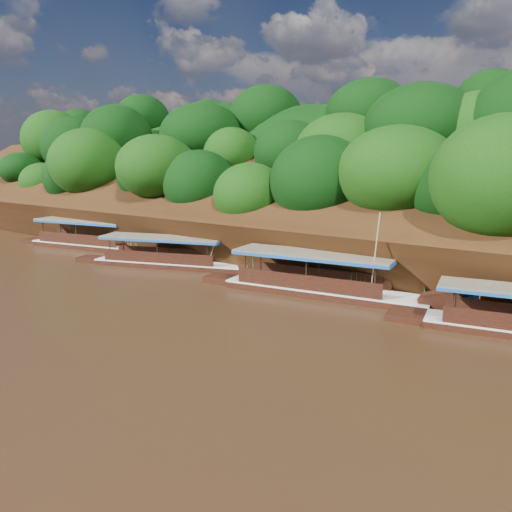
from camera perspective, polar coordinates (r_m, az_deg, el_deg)
The scene contains 6 objects.
ground at distance 25.79m, azimuth -1.61°, elevation -8.05°, with size 160.00×160.00×0.00m, color black.
riverbank at distance 44.94m, azimuth 16.66°, elevation 2.28°, with size 120.00×30.06×19.40m.
boat_1 at distance 31.20m, azimuth 9.18°, elevation -3.61°, with size 15.49×4.59×5.99m.
boat_2 at distance 39.49m, azimuth -8.51°, elevation -0.55°, with size 14.90×6.99×5.59m.
boat_3 at distance 49.29m, azimuth -17.60°, elevation 1.47°, with size 15.23×5.42×3.21m.
reeds at distance 34.63m, azimuth 4.19°, elevation -1.57°, with size 49.76×2.25×2.19m.
Camera 1 is at (15.14, -19.06, 8.51)m, focal length 35.00 mm.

